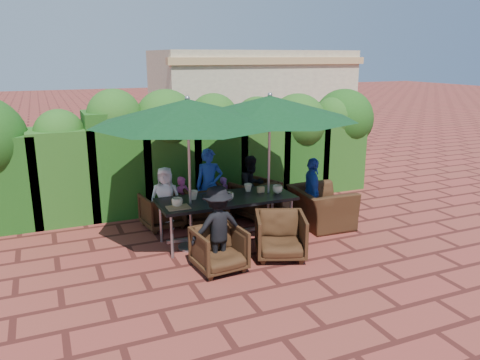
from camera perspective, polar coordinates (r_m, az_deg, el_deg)
name	(u,v)px	position (r m, az deg, el deg)	size (l,w,h in m)	color
ground	(234,242)	(7.94, -0.75, -7.60)	(80.00, 80.00, 0.00)	maroon
dining_table	(226,202)	(7.82, -1.66, -2.70)	(2.29, 0.90, 0.75)	black
umbrella_left	(188,112)	(7.22, -6.40, 8.25)	(2.99, 2.99, 2.46)	gray
umbrella_right	(270,108)	(7.81, 3.66, 8.81)	(2.92, 2.92, 2.46)	gray
chair_far_left	(162,209)	(8.63, -9.49, -3.49)	(0.68, 0.63, 0.70)	black
chair_far_mid	(204,203)	(8.76, -4.41, -2.77)	(0.75, 0.70, 0.77)	black
chair_far_right	(255,197)	(9.08, 1.83, -2.05)	(0.76, 0.71, 0.78)	black
chair_near_left	(219,247)	(6.86, -2.56, -8.18)	(0.68, 0.64, 0.70)	black
chair_near_right	(280,234)	(7.28, 4.96, -6.53)	(0.75, 0.70, 0.77)	black
chair_end_right	(321,201)	(8.68, 9.90, -2.52)	(1.09, 0.71, 0.95)	black
adult_far_left	(165,198)	(8.50, -9.07, -2.19)	(0.56, 0.33, 1.14)	white
adult_far_mid	(209,186)	(8.73, -3.76, -0.71)	(0.50, 0.41, 1.39)	#1F44AB
adult_far_right	(252,186)	(9.06, 1.42, -0.73)	(0.57, 0.35, 1.20)	black
adult_near_left	(218,227)	(6.87, -2.75, -5.74)	(0.79, 0.36, 1.24)	black
adult_end_right	(312,192)	(8.60, 8.75, -1.49)	(0.75, 0.37, 1.27)	#1F44AB
child_left	(183,200)	(8.77, -6.98, -2.43)	(0.32, 0.26, 0.89)	#E751A7
child_right	(224,197)	(9.05, -1.91, -2.10)	(0.28, 0.23, 0.79)	#9A50AF
pedestrian_a	(220,144)	(12.03, -2.46, 4.45)	(1.61, 0.57, 1.72)	green
pedestrian_b	(265,136)	(12.67, 3.10, 5.40)	(0.91, 0.56, 1.90)	#E751A7
pedestrian_c	(294,135)	(13.00, 6.59, 5.50)	(1.20, 0.55, 1.87)	gray
cup_a	(177,202)	(7.39, -7.67, -2.71)	(0.18, 0.18, 0.14)	beige
cup_b	(193,195)	(7.73, -5.70, -1.84)	(0.16, 0.16, 0.15)	beige
cup_c	(228,196)	(7.63, -1.42, -2.02)	(0.17, 0.17, 0.14)	beige
cup_d	(248,188)	(8.14, 0.99, -0.93)	(0.14, 0.14, 0.14)	beige
cup_e	(278,189)	(8.06, 4.60, -1.13)	(0.17, 0.17, 0.14)	beige
ketchup_bottle	(219,193)	(7.78, -2.56, -1.57)	(0.04, 0.04, 0.17)	#B20C0A
sauce_bottle	(224,192)	(7.83, -2.00, -1.45)	(0.04, 0.04, 0.17)	#4C230C
serving_tray	(178,207)	(7.34, -7.54, -3.34)	(0.35, 0.25, 0.02)	#9F744C
number_block_left	(217,195)	(7.77, -2.77, -1.87)	(0.12, 0.06, 0.10)	tan
number_block_right	(261,190)	(8.10, 2.55, -1.17)	(0.12, 0.06, 0.10)	tan
hedge_wall	(188,144)	(9.67, -6.35, 4.44)	(9.10, 1.60, 2.45)	#153B10
building	(251,102)	(15.21, 1.39, 9.50)	(6.20, 3.08, 3.20)	beige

